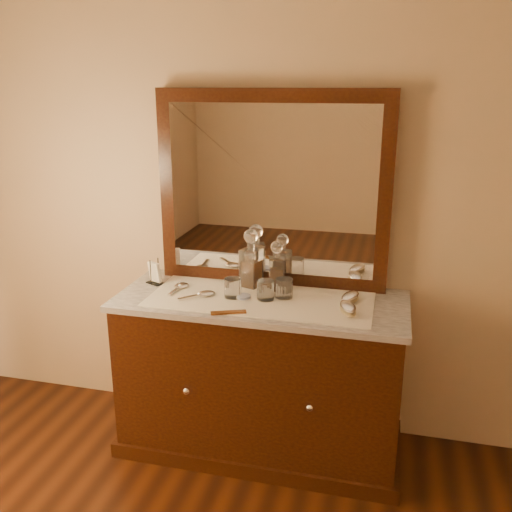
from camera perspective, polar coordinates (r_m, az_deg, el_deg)
name	(u,v)px	position (r m, az deg, el deg)	size (l,w,h in m)	color
dresser_cabinet	(261,377)	(2.96, 0.48, -12.30)	(1.40, 0.55, 0.82)	black
dresser_plinth	(261,438)	(3.16, 0.46, -18.15)	(1.46, 0.59, 0.08)	black
knob_left	(186,391)	(2.78, -7.14, -13.54)	(0.04, 0.04, 0.04)	silver
knob_right	(310,408)	(2.65, 5.52, -15.21)	(0.04, 0.04, 0.04)	silver
marble_top	(261,301)	(2.77, 0.50, -4.64)	(1.44, 0.59, 0.03)	silver
mirror_frame	(272,190)	(2.86, 1.69, 6.79)	(1.20, 0.08, 1.00)	black
mirror_glass	(271,191)	(2.83, 1.54, 6.67)	(1.06, 0.01, 0.86)	white
lace_runner	(260,299)	(2.75, 0.41, -4.46)	(1.10, 0.45, 0.00)	white
pin_dish	(243,296)	(2.76, -1.30, -4.16)	(0.07, 0.07, 0.01)	silver
comb	(228,312)	(2.58, -2.84, -5.79)	(0.16, 0.03, 0.01)	brown
napkin_rack	(155,274)	(3.00, -10.34, -1.79)	(0.11, 0.09, 0.14)	black
decanter_left	(251,264)	(2.89, -0.50, -0.85)	(0.12, 0.12, 0.31)	brown
decanter_right	(277,271)	(2.84, 2.13, -1.54)	(0.09, 0.09, 0.26)	brown
brush_near	(348,308)	(2.62, 9.39, -5.30)	(0.11, 0.17, 0.04)	tan
brush_far	(350,298)	(2.74, 9.63, -4.24)	(0.11, 0.17, 0.04)	tan
hand_mirror_outer	(180,287)	(2.92, -7.79, -3.12)	(0.08, 0.19, 0.02)	silver
hand_mirror_inner	(203,294)	(2.80, -5.49, -3.92)	(0.17, 0.17, 0.02)	silver
tumblers	(261,289)	(2.75, 0.50, -3.36)	(0.33, 0.14, 0.10)	white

